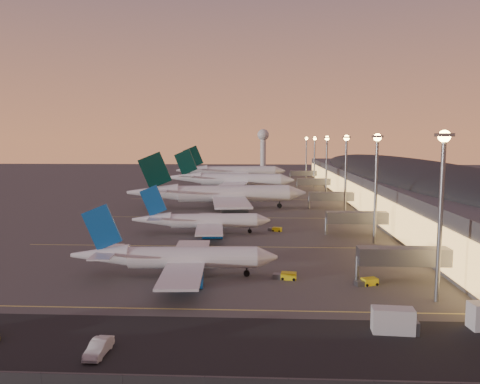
# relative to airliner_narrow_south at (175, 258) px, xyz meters

# --- Properties ---
(ground) EXTENTS (700.00, 700.00, 0.00)m
(ground) POSITION_rel_airliner_narrow_south_xyz_m (6.10, 28.91, -3.43)
(ground) COLOR #45423F
(airliner_narrow_south) EXTENTS (37.10, 33.17, 13.25)m
(airliner_narrow_south) POSITION_rel_airliner_narrow_south_xyz_m (0.00, 0.00, 0.00)
(airliner_narrow_south) COLOR silver
(airliner_narrow_south) RESTS_ON ground
(airliner_narrow_north) EXTENTS (36.12, 32.41, 12.89)m
(airliner_narrow_north) POSITION_rel_airliner_narrow_south_xyz_m (-0.13, 38.46, -0.09)
(airliner_narrow_north) COLOR silver
(airliner_narrow_north) RESTS_ON ground
(airliner_wide_near) EXTENTS (63.49, 58.32, 20.32)m
(airliner_wide_near) POSITION_rel_airliner_narrow_south_xyz_m (-0.04, 82.68, 1.81)
(airliner_wide_near) COLOR silver
(airliner_wide_near) RESTS_ON ground
(airliner_wide_mid) EXTENTS (62.30, 56.89, 19.93)m
(airliner_wide_mid) POSITION_rel_airliner_narrow_south_xyz_m (-0.05, 142.88, 1.70)
(airliner_wide_mid) COLOR silver
(airliner_wide_mid) RESTS_ON ground
(airliner_wide_far) EXTENTS (65.46, 60.21, 20.96)m
(airliner_wide_far) POSITION_rel_airliner_narrow_south_xyz_m (-2.77, 196.70, 1.97)
(airliner_wide_far) COLOR silver
(airliner_wide_far) RESTS_ON ground
(terminal_building) EXTENTS (56.35, 255.00, 17.46)m
(terminal_building) POSITION_rel_airliner_narrow_south_xyz_m (67.94, 101.38, 5.36)
(terminal_building) COLOR #454549
(terminal_building) RESTS_ON ground
(light_masts) EXTENTS (2.20, 217.20, 25.90)m
(light_masts) POSITION_rel_airliner_narrow_south_xyz_m (42.10, 93.91, 14.13)
(light_masts) COLOR slate
(light_masts) RESTS_ON ground
(radar_tower) EXTENTS (9.00, 9.00, 32.50)m
(radar_tower) POSITION_rel_airliner_narrow_south_xyz_m (16.10, 288.91, 18.45)
(radar_tower) COLOR silver
(radar_tower) RESTS_ON ground
(service_lane) EXTENTS (260.00, 16.00, 0.01)m
(service_lane) POSITION_rel_airliner_narrow_south_xyz_m (6.10, -27.09, -3.42)
(service_lane) COLOR black
(service_lane) RESTS_ON ground
(lane_markings) EXTENTS (90.00, 180.36, 0.00)m
(lane_markings) POSITION_rel_airliner_narrow_south_xyz_m (6.10, 68.91, -3.42)
(lane_markings) COLOR #D8C659
(lane_markings) RESTS_ON ground
(baggage_tug_a) EXTENTS (4.18, 2.74, 1.16)m
(baggage_tug_a) POSITION_rel_airliner_narrow_south_xyz_m (33.35, -3.40, -2.89)
(baggage_tug_a) COLOR yellow
(baggage_tug_a) RESTS_ON ground
(baggage_tug_b) EXTENTS (4.27, 2.24, 1.21)m
(baggage_tug_b) POSITION_rel_airliner_narrow_south_xyz_m (19.74, -0.62, -2.87)
(baggage_tug_b) COLOR yellow
(baggage_tug_b) RESTS_ON ground
(baggage_tug_c) EXTENTS (3.86, 2.67, 1.07)m
(baggage_tug_c) POSITION_rel_airliner_narrow_south_xyz_m (19.14, 42.60, -2.94)
(baggage_tug_c) COLOR yellow
(baggage_tug_c) RESTS_ON ground
(catering_truck_a) EXTENTS (5.88, 2.65, 3.22)m
(catering_truck_a) POSITION_rel_airliner_narrow_south_xyz_m (32.56, -23.08, -1.92)
(catering_truck_a) COLOR silver
(catering_truck_a) RESTS_ON ground
(service_van_c) EXTENTS (2.06, 5.35, 1.74)m
(service_van_c) POSITION_rel_airliner_narrow_south_xyz_m (-3.07, -30.96, -2.56)
(service_van_c) COLOR silver
(service_van_c) RESTS_ON ground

